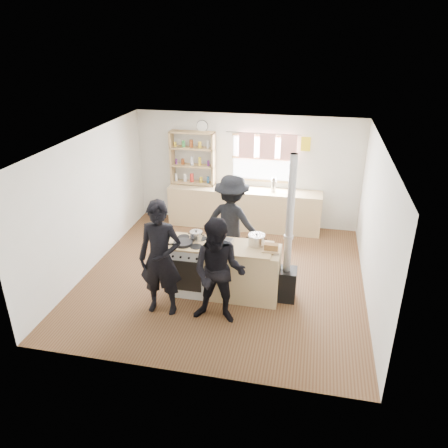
{
  "coord_description": "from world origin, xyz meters",
  "views": [
    {
      "loc": [
        1.44,
        -6.74,
        4.19
      ],
      "look_at": [
        0.03,
        -0.1,
        1.1
      ],
      "focal_mm": 35.0,
      "sensor_mm": 36.0,
      "label": 1
    }
  ],
  "objects_px": {
    "cooking_island": "(225,270)",
    "bread_board": "(271,248)",
    "skillet_greens": "(183,243)",
    "flue_heater": "(287,265)",
    "thermos": "(274,185)",
    "roast_tray": "(222,241)",
    "stockpot_counter": "(256,240)",
    "person_far": "(232,222)",
    "person_near_left": "(160,259)",
    "stockpot_stove": "(196,236)",
    "person_near_right": "(219,273)"
  },
  "relations": [
    {
      "from": "stockpot_counter",
      "to": "person_near_right",
      "type": "bearing_deg",
      "value": -117.34
    },
    {
      "from": "stockpot_counter",
      "to": "skillet_greens",
      "type": "bearing_deg",
      "value": -169.09
    },
    {
      "from": "stockpot_counter",
      "to": "flue_heater",
      "type": "xyz_separation_m",
      "value": [
        0.51,
        -0.04,
        -0.38
      ]
    },
    {
      "from": "bread_board",
      "to": "skillet_greens",
      "type": "bearing_deg",
      "value": -176.96
    },
    {
      "from": "skillet_greens",
      "to": "flue_heater",
      "type": "distance_m",
      "value": 1.73
    },
    {
      "from": "flue_heater",
      "to": "person_far",
      "type": "xyz_separation_m",
      "value": [
        -1.1,
        0.96,
        0.25
      ]
    },
    {
      "from": "person_near_right",
      "to": "cooking_island",
      "type": "bearing_deg",
      "value": 95.36
    },
    {
      "from": "cooking_island",
      "to": "person_far",
      "type": "bearing_deg",
      "value": 94.86
    },
    {
      "from": "cooking_island",
      "to": "flue_heater",
      "type": "distance_m",
      "value": 1.03
    },
    {
      "from": "person_near_right",
      "to": "flue_heater",
      "type": "bearing_deg",
      "value": 40.97
    },
    {
      "from": "cooking_island",
      "to": "bread_board",
      "type": "height_order",
      "value": "bread_board"
    },
    {
      "from": "bread_board",
      "to": "person_far",
      "type": "relative_size",
      "value": 0.16
    },
    {
      "from": "thermos",
      "to": "roast_tray",
      "type": "xyz_separation_m",
      "value": [
        -0.55,
        -2.71,
        -0.08
      ]
    },
    {
      "from": "thermos",
      "to": "person_far",
      "type": "distance_m",
      "value": 1.84
    },
    {
      "from": "thermos",
      "to": "stockpot_stove",
      "type": "height_order",
      "value": "thermos"
    },
    {
      "from": "bread_board",
      "to": "flue_heater",
      "type": "distance_m",
      "value": 0.44
    },
    {
      "from": "thermos",
      "to": "roast_tray",
      "type": "distance_m",
      "value": 2.77
    },
    {
      "from": "skillet_greens",
      "to": "stockpot_counter",
      "type": "relative_size",
      "value": 1.5
    },
    {
      "from": "stockpot_stove",
      "to": "person_near_right",
      "type": "height_order",
      "value": "person_near_right"
    },
    {
      "from": "thermos",
      "to": "skillet_greens",
      "type": "bearing_deg",
      "value": -112.1
    },
    {
      "from": "flue_heater",
      "to": "person_near_left",
      "type": "relative_size",
      "value": 1.33
    },
    {
      "from": "stockpot_counter",
      "to": "flue_heater",
      "type": "distance_m",
      "value": 0.64
    },
    {
      "from": "thermos",
      "to": "skillet_greens",
      "type": "relative_size",
      "value": 0.72
    },
    {
      "from": "flue_heater",
      "to": "person_near_left",
      "type": "height_order",
      "value": "flue_heater"
    },
    {
      "from": "roast_tray",
      "to": "person_far",
      "type": "distance_m",
      "value": 0.98
    },
    {
      "from": "person_near_right",
      "to": "bread_board",
      "type": "bearing_deg",
      "value": 45.77
    },
    {
      "from": "bread_board",
      "to": "person_near_right",
      "type": "bearing_deg",
      "value": -134.96
    },
    {
      "from": "flue_heater",
      "to": "person_near_right",
      "type": "bearing_deg",
      "value": -139.76
    },
    {
      "from": "roast_tray",
      "to": "stockpot_counter",
      "type": "height_order",
      "value": "stockpot_counter"
    },
    {
      "from": "thermos",
      "to": "flue_heater",
      "type": "relative_size",
      "value": 0.12
    },
    {
      "from": "stockpot_counter",
      "to": "person_near_left",
      "type": "height_order",
      "value": "person_near_left"
    },
    {
      "from": "skillet_greens",
      "to": "bread_board",
      "type": "relative_size",
      "value": 1.47
    },
    {
      "from": "person_near_right",
      "to": "thermos",
      "type": "bearing_deg",
      "value": 83.68
    },
    {
      "from": "roast_tray",
      "to": "bread_board",
      "type": "xyz_separation_m",
      "value": [
        0.81,
        -0.09,
        0.01
      ]
    },
    {
      "from": "stockpot_stove",
      "to": "stockpot_counter",
      "type": "distance_m",
      "value": 1.01
    },
    {
      "from": "skillet_greens",
      "to": "person_far",
      "type": "height_order",
      "value": "person_far"
    },
    {
      "from": "bread_board",
      "to": "person_near_right",
      "type": "relative_size",
      "value": 0.17
    },
    {
      "from": "cooking_island",
      "to": "person_near_left",
      "type": "relative_size",
      "value": 1.05
    },
    {
      "from": "flue_heater",
      "to": "person_near_left",
      "type": "distance_m",
      "value": 2.05
    },
    {
      "from": "stockpot_counter",
      "to": "cooking_island",
      "type": "bearing_deg",
      "value": -166.82
    },
    {
      "from": "stockpot_stove",
      "to": "person_near_right",
      "type": "bearing_deg",
      "value": -55.56
    },
    {
      "from": "thermos",
      "to": "roast_tray",
      "type": "relative_size",
      "value": 0.87
    },
    {
      "from": "bread_board",
      "to": "person_near_left",
      "type": "bearing_deg",
      "value": -158.91
    },
    {
      "from": "roast_tray",
      "to": "person_far",
      "type": "relative_size",
      "value": 0.19
    },
    {
      "from": "person_far",
      "to": "stockpot_stove",
      "type": "bearing_deg",
      "value": 81.63
    },
    {
      "from": "skillet_greens",
      "to": "flue_heater",
      "type": "height_order",
      "value": "flue_heater"
    },
    {
      "from": "skillet_greens",
      "to": "roast_tray",
      "type": "bearing_deg",
      "value": 15.38
    },
    {
      "from": "stockpot_stove",
      "to": "skillet_greens",
      "type": "bearing_deg",
      "value": -128.71
    },
    {
      "from": "cooking_island",
      "to": "person_near_right",
      "type": "height_order",
      "value": "person_near_right"
    },
    {
      "from": "thermos",
      "to": "flue_heater",
      "type": "distance_m",
      "value": 2.78
    }
  ]
}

